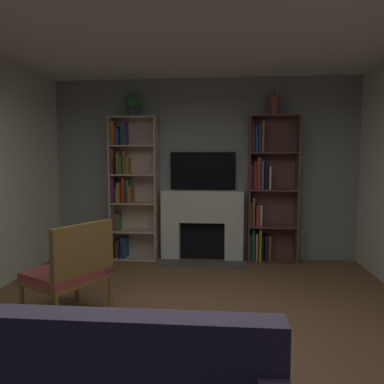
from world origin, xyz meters
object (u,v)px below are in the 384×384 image
bookshelf_right (266,193)px  armchair (72,269)px  vase_with_flowers (274,105)px  potted_plant (133,104)px  tv (203,171)px  fireplace (202,223)px  bookshelf_left (129,188)px

bookshelf_right → armchair: 3.12m
vase_with_flowers → armchair: vase_with_flowers is taller
bookshelf_right → potted_plant: (-2.03, -0.04, 1.35)m
tv → fireplace: bearing=-90.0°
bookshelf_left → armchair: (0.03, -2.24, -0.63)m
fireplace → vase_with_flowers: vase_with_flowers is taller
fireplace → potted_plant: size_ratio=3.89×
tv → bookshelf_right: size_ratio=0.46×
armchair → potted_plant: bearing=88.4°
bookshelf_right → potted_plant: 2.44m
fireplace → vase_with_flowers: (1.06, -0.02, 1.78)m
vase_with_flowers → tv: bearing=173.6°
tv → armchair: 2.74m
fireplace → potted_plant: 2.11m
tv → armchair: tv is taller
bookshelf_left → vase_with_flowers: bearing=-0.8°
tv → vase_with_flowers: size_ratio=2.18×
bookshelf_left → potted_plant: size_ratio=6.32×
bookshelf_left → tv: bearing=4.3°
fireplace → armchair: size_ratio=1.42×
potted_plant → fireplace: bearing=1.1°
fireplace → armchair: (-1.13, -2.23, -0.09)m
bookshelf_right → armchair: bookshelf_right is taller
bookshelf_left → armchair: 2.33m
vase_with_flowers → bookshelf_left: bearing=179.2°
bookshelf_right → vase_with_flowers: vase_with_flowers is taller
potted_plant → armchair: (-0.06, -2.21, -1.91)m
armchair → fireplace: bearing=63.2°
bookshelf_left → armchair: bookshelf_left is taller
fireplace → bookshelf_left: size_ratio=0.61×
bookshelf_right → armchair: bearing=-132.9°
bookshelf_right → vase_with_flowers: size_ratio=4.78×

